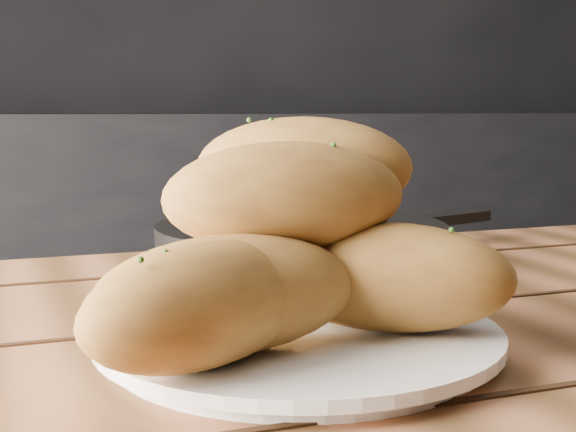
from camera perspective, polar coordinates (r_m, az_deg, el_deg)
The scene contains 4 objects.
counter at distance 2.47m, azimuth 1.26°, elevation -3.16°, with size 2.80×0.60×0.90m, color black.
plate at distance 0.54m, azimuth 0.76°, elevation -8.81°, with size 0.27×0.27×0.02m.
bread_rolls at distance 0.51m, azimuth -0.50°, elevation -2.36°, with size 0.31×0.27×0.14m.
skillet at distance 0.83m, azimuth 1.07°, elevation -2.01°, with size 0.43×0.30×0.05m.
Camera 1 is at (-0.90, -0.56, 0.91)m, focal length 50.00 mm.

